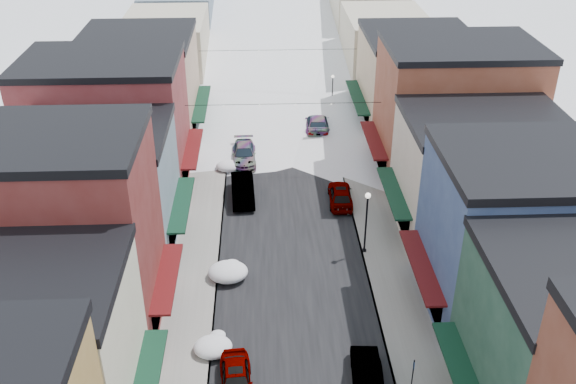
{
  "coord_description": "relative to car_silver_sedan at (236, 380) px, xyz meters",
  "views": [
    {
      "loc": [
        -1.82,
        -10.04,
        26.15
      ],
      "look_at": [
        0.0,
        31.5,
        2.56
      ],
      "focal_mm": 40.0,
      "sensor_mm": 36.0,
      "label": 1
    }
  ],
  "objects": [
    {
      "name": "bldg_l_grayblue",
      "position": [
        -9.69,
        14.33,
        3.79
      ],
      "size": [
        11.3,
        9.2,
        9.0
      ],
      "color": "gray",
      "rests_on": "ground"
    },
    {
      "name": "car_lane_silver",
      "position": [
        2.52,
        45.23,
        -0.01
      ],
      "size": [
        1.75,
        4.18,
        1.42
      ],
      "primitive_type": "imported",
      "rotation": [
        0.0,
        0.0,
        0.02
      ],
      "color": "#AAACB2",
      "rests_on": "ground"
    },
    {
      "name": "bldg_l_cream",
      "position": [
        -9.69,
        -2.17,
        4.04
      ],
      "size": [
        11.3,
        8.2,
        9.5
      ],
      "color": "beige",
      "rests_on": "ground"
    },
    {
      "name": "snow_pile_far",
      "position": [
        -1.38,
        25.49,
        -0.3
      ],
      "size": [
        2.08,
        2.48,
        0.88
      ],
      "color": "white",
      "rests_on": "ground"
    },
    {
      "name": "distant_blocks",
      "position": [
        3.5,
        68.33,
        3.28
      ],
      "size": [
        34.0,
        55.0,
        8.0
      ],
      "color": "gray",
      "rests_on": "ground"
    },
    {
      "name": "snow_pile_near",
      "position": [
        -1.38,
        2.93,
        -0.27
      ],
      "size": [
        2.22,
        2.57,
        0.94
      ],
      "color": "white",
      "rests_on": "ground"
    },
    {
      "name": "car_gray_suv",
      "position": [
        7.8,
        19.39,
        0.05
      ],
      "size": [
        2.0,
        4.61,
        1.55
      ],
      "primitive_type": "imported",
      "rotation": [
        0.0,
        0.0,
        3.1
      ],
      "color": "gray",
      "rests_on": "ground"
    },
    {
      "name": "curb_left",
      "position": [
        -1.55,
        45.33,
        -0.65
      ],
      "size": [
        0.1,
        160.0,
        0.15
      ],
      "primitive_type": "cube",
      "color": "slate",
      "rests_on": "ground"
    },
    {
      "name": "bldg_r_tan",
      "position": [
        16.69,
        34.33,
        4.04
      ],
      "size": [
        11.3,
        11.2,
        9.5
      ],
      "color": "tan",
      "rests_on": "ground"
    },
    {
      "name": "parking_sign",
      "position": [
        9.24,
        -0.69,
        0.75
      ],
      "size": [
        0.06,
        0.31,
        2.26
      ],
      "color": "black",
      "rests_on": "sidewalk_right"
    },
    {
      "name": "bldg_r_cream",
      "position": [
        17.19,
        15.33,
        3.79
      ],
      "size": [
        12.3,
        9.2,
        9.0
      ],
      "color": "beige",
      "rests_on": "ground"
    },
    {
      "name": "road",
      "position": [
        3.5,
        45.33,
        -0.72
      ],
      "size": [
        10.0,
        160.0,
        0.01
      ],
      "primitive_type": "cube",
      "color": "black",
      "rests_on": "ground"
    },
    {
      "name": "sidewalk_left",
      "position": [
        -3.1,
        45.33,
        -0.65
      ],
      "size": [
        3.2,
        160.0,
        0.15
      ],
      "primitive_type": "cube",
      "color": "gray",
      "rests_on": "ground"
    },
    {
      "name": "car_lane_white",
      "position": [
        5.07,
        46.62,
        0.12
      ],
      "size": [
        3.11,
        6.17,
        1.67
      ],
      "primitive_type": "imported",
      "rotation": [
        0.0,
        0.0,
        3.2
      ],
      "color": "#BDBDBF",
      "rests_on": "ground"
    },
    {
      "name": "streetlamp_near",
      "position": [
        8.7,
        12.4,
        2.4
      ],
      "size": [
        0.39,
        0.39,
        4.71
      ],
      "color": "black",
      "rests_on": "sidewalk_right"
    },
    {
      "name": "bldg_r_brick_far",
      "position": [
        17.69,
        24.33,
        5.04
      ],
      "size": [
        13.3,
        9.2,
        11.5
      ],
      "color": "brown",
      "rests_on": "ground"
    },
    {
      "name": "snow_pile_mid",
      "position": [
        -0.78,
        9.88,
        -0.18
      ],
      "size": [
        2.67,
        2.84,
        1.13
      ],
      "color": "white",
      "rests_on": "ground"
    },
    {
      "name": "bldg_r_blue",
      "position": [
        16.69,
        6.33,
        4.54
      ],
      "size": [
        11.3,
        9.2,
        10.5
      ],
      "color": "navy",
      "rests_on": "ground"
    },
    {
      "name": "curb_right",
      "position": [
        8.55,
        45.33,
        -0.65
      ],
      "size": [
        0.1,
        160.0,
        0.15
      ],
      "primitive_type": "cube",
      "color": "slate",
      "rests_on": "ground"
    },
    {
      "name": "bldg_l_tan",
      "position": [
        -9.69,
        33.33,
        4.29
      ],
      "size": [
        11.3,
        11.2,
        10.0
      ],
      "color": "tan",
      "rests_on": "ground"
    },
    {
      "name": "car_black_sedan",
      "position": [
        7.12,
        33.38,
        0.14
      ],
      "size": [
        2.7,
        6.02,
        1.71
      ],
      "primitive_type": "imported",
      "rotation": [
        0.0,
        0.0,
        3.09
      ],
      "color": "black",
      "rests_on": "ground"
    },
    {
      "name": "sidewalk_right",
      "position": [
        10.1,
        45.33,
        -0.65
      ],
      "size": [
        3.2,
        160.0,
        0.15
      ],
      "primitive_type": "cube",
      "color": "gray",
      "rests_on": "ground"
    },
    {
      "name": "bldg_l_brick_far",
      "position": [
        -10.69,
        23.33,
        4.79
      ],
      "size": [
        13.3,
        9.2,
        11.0
      ],
      "color": "maroon",
      "rests_on": "ground"
    },
    {
      "name": "car_silver_sedan",
      "position": [
        0.0,
        0.0,
        0.0
      ],
      "size": [
        2.01,
        4.34,
        1.44
      ],
      "primitive_type": "imported",
      "rotation": [
        0.0,
        0.0,
        0.07
      ],
      "color": "#9EA1A6",
      "rests_on": "ground"
    },
    {
      "name": "car_dark_hatch",
      "position": [
        0.0,
        20.41,
        0.12
      ],
      "size": [
        2.09,
        5.2,
        1.68
      ],
      "primitive_type": "imported",
      "rotation": [
        0.0,
        0.0,
        0.06
      ],
      "color": "black",
      "rests_on": "ground"
    },
    {
      "name": "car_green_sedan",
      "position": [
        7.0,
        0.15,
        -0.0
      ],
      "size": [
        1.8,
        4.45,
        1.44
      ],
      "primitive_type": "imported",
      "rotation": [
        0.0,
        0.0,
        3.08
      ],
      "color": "black",
      "rests_on": "ground"
    },
    {
      "name": "car_silver_wagon",
      "position": [
        0.0,
        27.1,
        0.03
      ],
      "size": [
        2.23,
        5.22,
        1.5
      ],
      "primitive_type": "imported",
      "rotation": [
        0.0,
        0.0,
        0.03
      ],
      "color": "gray",
      "rests_on": "ground"
    },
    {
      "name": "overhead_cables",
      "position": [
        3.5,
        32.83,
        5.48
      ],
      "size": [
        16.4,
        15.04,
        0.04
      ],
      "color": "black",
      "rests_on": "ground"
    },
    {
      "name": "bldg_l_brick_near",
      "position": [
        -10.19,
        5.83,
        5.54
      ],
      "size": [
        12.3,
        8.2,
        12.5
      ],
      "color": "maroon",
      "rests_on": "ground"
    },
    {
      "name": "streetlamp_far",
      "position": [
        9.1,
        38.54,
        1.88
      ],
      "size": [
        0.32,
        0.32,
        3.89
      ],
      "color": "black",
      "rests_on": "sidewalk_right"
    }
  ]
}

